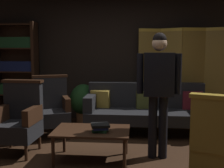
{
  "coord_description": "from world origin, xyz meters",
  "views": [
    {
      "loc": [
        0.38,
        -3.48,
        1.47
      ],
      "look_at": [
        0.0,
        0.8,
        0.95
      ],
      "focal_mm": 44.71,
      "sensor_mm": 36.0,
      "label": 1
    }
  ],
  "objects_px": {
    "bookshelf": "(16,69)",
    "potted_plant": "(83,102)",
    "book_navy_cloth": "(100,128)",
    "book_black_cloth": "(100,125)",
    "velvet_couch": "(146,107)",
    "armchair_wing_right": "(19,119)",
    "coffee_table": "(92,133)",
    "armchair_gilt_accent": "(221,145)",
    "folding_screen": "(182,75)",
    "book_green_cloth": "(100,130)",
    "armchair_wing_left": "(52,108)",
    "standing_figure": "(159,84)"
  },
  "relations": [
    {
      "from": "armchair_gilt_accent",
      "to": "coffee_table",
      "type": "bearing_deg",
      "value": 155.36
    },
    {
      "from": "folding_screen",
      "to": "book_green_cloth",
      "type": "height_order",
      "value": "folding_screen"
    },
    {
      "from": "bookshelf",
      "to": "book_navy_cloth",
      "type": "height_order",
      "value": "bookshelf"
    },
    {
      "from": "folding_screen",
      "to": "book_black_cloth",
      "type": "bearing_deg",
      "value": -123.04
    },
    {
      "from": "book_navy_cloth",
      "to": "standing_figure",
      "type": "bearing_deg",
      "value": 18.51
    },
    {
      "from": "velvet_couch",
      "to": "book_green_cloth",
      "type": "xyz_separation_m",
      "value": [
        -0.63,
        -1.44,
        -0.01
      ]
    },
    {
      "from": "velvet_couch",
      "to": "armchair_wing_right",
      "type": "distance_m",
      "value": 2.18
    },
    {
      "from": "bookshelf",
      "to": "potted_plant",
      "type": "height_order",
      "value": "bookshelf"
    },
    {
      "from": "bookshelf",
      "to": "armchair_wing_left",
      "type": "relative_size",
      "value": 1.97
    },
    {
      "from": "coffee_table",
      "to": "potted_plant",
      "type": "xyz_separation_m",
      "value": [
        -0.44,
        1.72,
        0.1
      ]
    },
    {
      "from": "velvet_couch",
      "to": "book_black_cloth",
      "type": "relative_size",
      "value": 9.13
    },
    {
      "from": "standing_figure",
      "to": "armchair_wing_left",
      "type": "bearing_deg",
      "value": 154.55
    },
    {
      "from": "book_black_cloth",
      "to": "armchair_wing_left",
      "type": "bearing_deg",
      "value": 132.17
    },
    {
      "from": "bookshelf",
      "to": "armchair_gilt_accent",
      "type": "height_order",
      "value": "bookshelf"
    },
    {
      "from": "armchair_wing_left",
      "to": "book_navy_cloth",
      "type": "height_order",
      "value": "armchair_wing_left"
    },
    {
      "from": "folding_screen",
      "to": "book_navy_cloth",
      "type": "relative_size",
      "value": 9.86
    },
    {
      "from": "folding_screen",
      "to": "armchair_gilt_accent",
      "type": "xyz_separation_m",
      "value": [
        -0.0,
        -2.67,
        -0.5
      ]
    },
    {
      "from": "coffee_table",
      "to": "armchair_wing_right",
      "type": "xyz_separation_m",
      "value": [
        -1.09,
        0.2,
        0.12
      ]
    },
    {
      "from": "armchair_wing_left",
      "to": "book_black_cloth",
      "type": "xyz_separation_m",
      "value": [
        0.98,
        -1.08,
        0.02
      ]
    },
    {
      "from": "coffee_table",
      "to": "book_navy_cloth",
      "type": "height_order",
      "value": "book_navy_cloth"
    },
    {
      "from": "armchair_wing_right",
      "to": "book_green_cloth",
      "type": "distance_m",
      "value": 1.25
    },
    {
      "from": "armchair_wing_right",
      "to": "book_black_cloth",
      "type": "height_order",
      "value": "armchair_wing_right"
    },
    {
      "from": "armchair_gilt_accent",
      "to": "standing_figure",
      "type": "height_order",
      "value": "standing_figure"
    },
    {
      "from": "bookshelf",
      "to": "standing_figure",
      "type": "bearing_deg",
      "value": -34.28
    },
    {
      "from": "book_navy_cloth",
      "to": "book_black_cloth",
      "type": "bearing_deg",
      "value": 0.0
    },
    {
      "from": "folding_screen",
      "to": "armchair_wing_left",
      "type": "distance_m",
      "value": 2.58
    },
    {
      "from": "velvet_couch",
      "to": "coffee_table",
      "type": "height_order",
      "value": "velvet_couch"
    },
    {
      "from": "standing_figure",
      "to": "folding_screen",
      "type": "bearing_deg",
      "value": 72.02
    },
    {
      "from": "armchair_wing_right",
      "to": "standing_figure",
      "type": "xyz_separation_m",
      "value": [
        1.97,
        -0.03,
        0.54
      ]
    },
    {
      "from": "armchair_gilt_accent",
      "to": "book_navy_cloth",
      "type": "height_order",
      "value": "armchair_gilt_accent"
    },
    {
      "from": "folding_screen",
      "to": "coffee_table",
      "type": "height_order",
      "value": "folding_screen"
    },
    {
      "from": "folding_screen",
      "to": "book_navy_cloth",
      "type": "distance_m",
      "value": 2.53
    },
    {
      "from": "velvet_couch",
      "to": "book_black_cloth",
      "type": "height_order",
      "value": "velvet_couch"
    },
    {
      "from": "folding_screen",
      "to": "potted_plant",
      "type": "distance_m",
      "value": 2.01
    },
    {
      "from": "folding_screen",
      "to": "book_navy_cloth",
      "type": "height_order",
      "value": "folding_screen"
    },
    {
      "from": "armchair_wing_right",
      "to": "potted_plant",
      "type": "distance_m",
      "value": 1.65
    },
    {
      "from": "bookshelf",
      "to": "potted_plant",
      "type": "distance_m",
      "value": 1.66
    },
    {
      "from": "bookshelf",
      "to": "coffee_table",
      "type": "bearing_deg",
      "value": -47.28
    },
    {
      "from": "velvet_couch",
      "to": "standing_figure",
      "type": "relative_size",
      "value": 1.25
    },
    {
      "from": "coffee_table",
      "to": "book_black_cloth",
      "type": "bearing_deg",
      "value": -31.9
    },
    {
      "from": "potted_plant",
      "to": "book_navy_cloth",
      "type": "relative_size",
      "value": 4.24
    },
    {
      "from": "armchair_gilt_accent",
      "to": "armchair_wing_left",
      "type": "distance_m",
      "value": 2.87
    },
    {
      "from": "armchair_gilt_accent",
      "to": "book_black_cloth",
      "type": "xyz_separation_m",
      "value": [
        -1.35,
        0.6,
        0.02
      ]
    },
    {
      "from": "folding_screen",
      "to": "bookshelf",
      "type": "xyz_separation_m",
      "value": [
        -3.42,
        0.1,
        0.09
      ]
    },
    {
      "from": "armchair_wing_right",
      "to": "potted_plant",
      "type": "relative_size",
      "value": 1.27
    },
    {
      "from": "coffee_table",
      "to": "book_green_cloth",
      "type": "relative_size",
      "value": 5.36
    },
    {
      "from": "folding_screen",
      "to": "armchair_wing_right",
      "type": "distance_m",
      "value": 3.17
    },
    {
      "from": "bookshelf",
      "to": "armchair_wing_left",
      "type": "xyz_separation_m",
      "value": [
        1.09,
        -1.1,
        -0.59
      ]
    },
    {
      "from": "folding_screen",
      "to": "book_black_cloth",
      "type": "xyz_separation_m",
      "value": [
        -1.35,
        -2.08,
        -0.48
      ]
    },
    {
      "from": "velvet_couch",
      "to": "book_black_cloth",
      "type": "xyz_separation_m",
      "value": [
        -0.63,
        -1.44,
        0.05
      ]
    }
  ]
}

